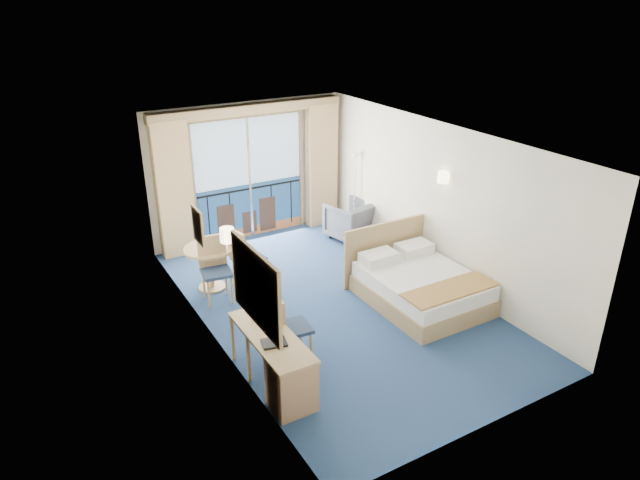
% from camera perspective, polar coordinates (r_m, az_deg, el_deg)
% --- Properties ---
extents(floor, '(6.50, 6.50, 0.00)m').
position_cam_1_polar(floor, '(9.20, 1.44, -6.39)').
color(floor, navy).
rests_on(floor, ground).
extents(room_walls, '(4.04, 6.54, 2.72)m').
position_cam_1_polar(room_walls, '(8.44, 1.56, 4.09)').
color(room_walls, white).
rests_on(room_walls, ground).
extents(balcony_door, '(2.36, 0.03, 2.52)m').
position_cam_1_polar(balcony_door, '(11.36, -7.07, 5.81)').
color(balcony_door, navy).
rests_on(balcony_door, room_walls).
extents(curtain_left, '(0.65, 0.22, 2.55)m').
position_cam_1_polar(curtain_left, '(10.71, -14.39, 4.85)').
color(curtain_left, tan).
rests_on(curtain_left, room_walls).
extents(curtain_right, '(0.65, 0.22, 2.55)m').
position_cam_1_polar(curtain_right, '(11.86, 0.15, 7.44)').
color(curtain_right, tan).
rests_on(curtain_right, room_walls).
extents(pelmet, '(3.80, 0.25, 0.18)m').
position_cam_1_polar(pelmet, '(10.90, -7.17, 12.85)').
color(pelmet, tan).
rests_on(pelmet, room_walls).
extents(mirror, '(0.05, 1.25, 0.95)m').
position_cam_1_polar(mirror, '(6.48, -6.43, -4.73)').
color(mirror, tan).
rests_on(mirror, room_walls).
extents(wall_print, '(0.04, 0.42, 0.52)m').
position_cam_1_polar(wall_print, '(8.12, -12.10, 1.38)').
color(wall_print, tan).
rests_on(wall_print, room_walls).
extents(sconce_left, '(0.18, 0.18, 0.18)m').
position_cam_1_polar(sconce_left, '(7.12, -9.29, 0.50)').
color(sconce_left, '#FAE2AF').
rests_on(sconce_left, room_walls).
extents(sconce_right, '(0.18, 0.18, 0.18)m').
position_cam_1_polar(sconce_right, '(9.42, 12.22, 6.15)').
color(sconce_right, '#FAE2AF').
rests_on(sconce_right, room_walls).
extents(bed, '(1.67, 1.98, 1.05)m').
position_cam_1_polar(bed, '(9.27, 9.84, -4.42)').
color(bed, tan).
rests_on(bed, ground).
extents(nightstand, '(0.45, 0.43, 0.59)m').
position_cam_1_polar(nightstand, '(10.54, 7.34, -0.63)').
color(nightstand, '#A17755').
rests_on(nightstand, ground).
extents(phone, '(0.22, 0.19, 0.09)m').
position_cam_1_polar(phone, '(10.40, 7.49, 1.06)').
color(phone, white).
rests_on(phone, nightstand).
extents(armchair, '(0.97, 0.98, 0.75)m').
position_cam_1_polar(armchair, '(11.42, 3.06, 1.97)').
color(armchair, '#494D58').
rests_on(armchair, ground).
extents(floor_lamp, '(0.23, 0.23, 1.70)m').
position_cam_1_polar(floor_lamp, '(11.40, 3.53, 6.78)').
color(floor_lamp, silver).
rests_on(floor_lamp, ground).
extents(desk, '(0.53, 1.54, 0.72)m').
position_cam_1_polar(desk, '(7.02, -3.33, -13.31)').
color(desk, tan).
rests_on(desk, ground).
extents(desk_chair, '(0.49, 0.48, 1.03)m').
position_cam_1_polar(desk_chair, '(7.62, -3.34, -8.35)').
color(desk_chair, '#21314E').
rests_on(desk_chair, ground).
extents(folder, '(0.34, 0.28, 0.03)m').
position_cam_1_polar(folder, '(6.98, -4.61, -10.20)').
color(folder, black).
rests_on(folder, desk).
extents(desk_lamp, '(0.11, 0.11, 0.42)m').
position_cam_1_polar(desk_lamp, '(7.34, -6.59, -5.71)').
color(desk_lamp, silver).
rests_on(desk_lamp, desk).
extents(round_table, '(0.83, 0.83, 0.75)m').
position_cam_1_polar(round_table, '(9.58, -10.95, -1.72)').
color(round_table, tan).
rests_on(round_table, ground).
extents(table_chair_a, '(0.55, 0.54, 1.07)m').
position_cam_1_polar(table_chair_a, '(9.50, -7.64, -1.48)').
color(table_chair_a, '#21314E').
rests_on(table_chair_a, ground).
extents(table_chair_b, '(0.51, 0.52, 1.06)m').
position_cam_1_polar(table_chair_b, '(9.23, -10.49, -2.46)').
color(table_chair_b, '#21314E').
rests_on(table_chair_b, ground).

